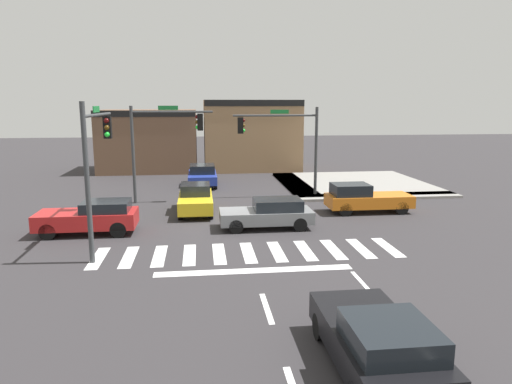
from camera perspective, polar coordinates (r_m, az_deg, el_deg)
ground_plane at (r=22.43m, az=-2.14°, el=-3.82°), size 120.00×120.00×0.00m
crosswalk_near at (r=18.13m, az=-0.95°, el=-7.37°), size 11.65×2.56×0.01m
lane_markings at (r=10.91m, az=9.81°, el=-20.54°), size 6.80×24.25×0.01m
bike_detector_marking at (r=14.24m, az=9.33°, el=-12.73°), size 0.92×0.92×0.01m
curb_corner_northeast at (r=33.17m, az=11.25°, el=0.88°), size 10.00×10.60×0.15m
storefront_row at (r=40.75m, az=-6.22°, el=6.68°), size 16.70×6.18×5.91m
traffic_signal_northeast at (r=28.23m, az=3.30°, el=6.85°), size 5.12×0.32×5.43m
traffic_signal_southwest at (r=19.03m, az=-18.81°, el=4.96°), size 0.32×4.98×5.71m
traffic_signal_northwest at (r=27.09m, az=-11.24°, el=6.75°), size 4.60×0.32×5.51m
car_red at (r=21.74m, az=-19.45°, el=-2.88°), size 4.23×1.82×1.44m
car_orange at (r=25.17m, az=13.04°, el=-0.73°), size 4.39×1.73×1.52m
car_black at (r=10.61m, az=14.55°, el=-17.23°), size 1.86×4.16×1.43m
car_yellow at (r=24.64m, az=-7.36°, el=-0.84°), size 1.72×4.13×1.49m
car_gray at (r=21.44m, az=1.60°, el=-2.59°), size 4.21×1.76×1.35m
car_blue at (r=32.65m, az=-6.54°, el=2.07°), size 1.91×4.21×1.47m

